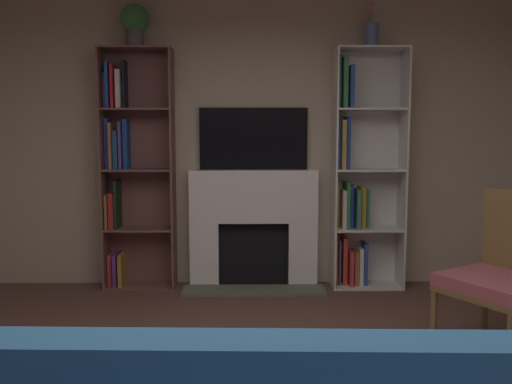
{
  "coord_description": "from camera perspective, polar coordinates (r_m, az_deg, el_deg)",
  "views": [
    {
      "loc": [
        -0.05,
        -2.35,
        1.47
      ],
      "look_at": [
        0.0,
        1.14,
        1.08
      ],
      "focal_mm": 38.31,
      "sensor_mm": 36.0,
      "label": 1
    }
  ],
  "objects": [
    {
      "name": "vase_with_flowers",
      "position": [
        5.25,
        11.96,
        15.9
      ],
      "size": [
        0.12,
        0.12,
        0.41
      ],
      "color": "slate",
      "rests_on": "bookshelf_right"
    },
    {
      "name": "bookshelf_left",
      "position": [
        5.23,
        -12.92,
        2.36
      ],
      "size": [
        0.66,
        0.28,
        2.22
      ],
      "color": "brown",
      "rests_on": "ground_plane"
    },
    {
      "name": "fireplace",
      "position": [
        5.18,
        -0.26,
        -3.59
      ],
      "size": [
        1.3,
        0.48,
        1.11
      ],
      "color": "white",
      "rests_on": "ground_plane"
    },
    {
      "name": "bookshelf_right",
      "position": [
        5.21,
        10.67,
        1.27
      ],
      "size": [
        0.66,
        0.31,
        2.22
      ],
      "color": "silver",
      "rests_on": "ground_plane"
    },
    {
      "name": "potted_plant",
      "position": [
        5.25,
        -12.57,
        16.95
      ],
      "size": [
        0.26,
        0.26,
        0.38
      ],
      "color": "#534950",
      "rests_on": "bookshelf_left"
    },
    {
      "name": "wall_back_accent",
      "position": [
        5.23,
        -0.28,
        5.64
      ],
      "size": [
        5.27,
        0.06,
        2.8
      ],
      "primitive_type": "cube",
      "color": "tan",
      "rests_on": "ground_plane"
    },
    {
      "name": "armchair",
      "position": [
        3.95,
        24.72,
        -7.56
      ],
      "size": [
        0.82,
        0.82,
        1.07
      ],
      "color": "brown",
      "rests_on": "ground_plane"
    },
    {
      "name": "tv",
      "position": [
        5.17,
        -0.27,
        5.6
      ],
      "size": [
        1.01,
        0.06,
        0.58
      ],
      "primitive_type": "cube",
      "color": "black",
      "rests_on": "fireplace"
    }
  ]
}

